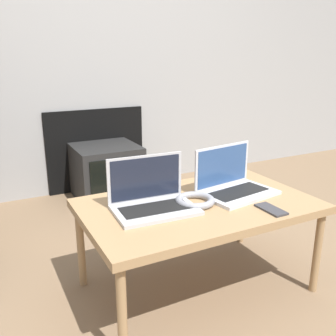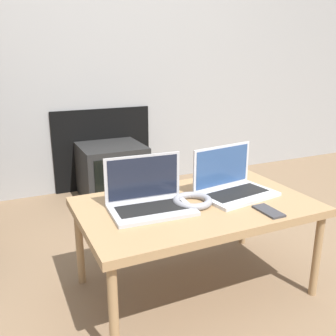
{
  "view_description": "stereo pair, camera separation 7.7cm",
  "coord_description": "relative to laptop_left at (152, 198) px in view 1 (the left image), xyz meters",
  "views": [
    {
      "loc": [
        -0.84,
        -0.98,
        1.08
      ],
      "look_at": [
        0.0,
        0.65,
        0.52
      ],
      "focal_mm": 40.0,
      "sensor_mm": 36.0,
      "label": 1
    },
    {
      "loc": [
        -0.77,
        -1.01,
        1.08
      ],
      "look_at": [
        0.0,
        0.65,
        0.52
      ],
      "focal_mm": 40.0,
      "sensor_mm": 36.0,
      "label": 2
    }
  ],
  "objects": [
    {
      "name": "ground_plane",
      "position": [
        0.22,
        -0.39,
        -0.49
      ],
      "size": [
        14.0,
        14.0,
        0.0
      ],
      "primitive_type": "plane",
      "color": "#7A6047"
    },
    {
      "name": "wall_back",
      "position": [
        0.22,
        1.6,
        0.8
      ],
      "size": [
        7.0,
        0.08,
        2.6
      ],
      "color": "#999999",
      "rests_on": "ground_plane"
    },
    {
      "name": "table",
      "position": [
        0.22,
        -0.04,
        -0.08
      ],
      "size": [
        1.04,
        0.63,
        0.44
      ],
      "color": "#9E7A51",
      "rests_on": "ground_plane"
    },
    {
      "name": "laptop_left",
      "position": [
        0.0,
        0.0,
        0.0
      ],
      "size": [
        0.36,
        0.25,
        0.22
      ],
      "rotation": [
        0.0,
        0.0,
        -0.06
      ],
      "color": "#B2B2B7",
      "rests_on": "table"
    },
    {
      "name": "laptop_right",
      "position": [
        0.43,
        -0.0,
        0.0
      ],
      "size": [
        0.38,
        0.28,
        0.22
      ],
      "rotation": [
        0.0,
        0.0,
        0.15
      ],
      "color": "silver",
      "rests_on": "table"
    },
    {
      "name": "headphones",
      "position": [
        0.19,
        -0.04,
        -0.03
      ],
      "size": [
        0.18,
        0.18,
        0.03
      ],
      "color": "gray",
      "rests_on": "table"
    },
    {
      "name": "phone",
      "position": [
        0.44,
        -0.25,
        -0.04
      ],
      "size": [
        0.07,
        0.14,
        0.01
      ],
      "color": "#333338",
      "rests_on": "table"
    },
    {
      "name": "tv",
      "position": [
        0.22,
        1.32,
        -0.28
      ],
      "size": [
        0.48,
        0.47,
        0.42
      ],
      "color": "black",
      "rests_on": "ground_plane"
    }
  ]
}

